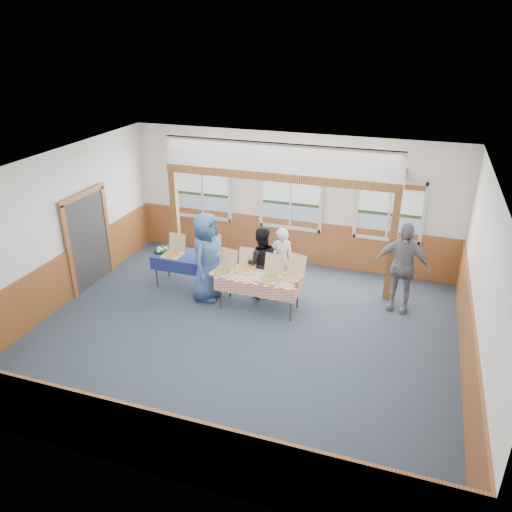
{
  "coord_description": "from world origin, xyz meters",
  "views": [
    {
      "loc": [
        2.84,
        -7.59,
        5.38
      ],
      "look_at": [
        -0.05,
        1.0,
        1.2
      ],
      "focal_mm": 35.0,
      "sensor_mm": 36.0,
      "label": 1
    }
  ],
  "objects": [
    {
      "name": "man_blue",
      "position": [
        -1.19,
        1.11,
        0.97
      ],
      "size": [
        0.64,
        0.96,
        1.94
      ],
      "primitive_type": "imported",
      "rotation": [
        0.0,
        0.0,
        1.55
      ],
      "color": "#355486",
      "rests_on": "floor"
    },
    {
      "name": "pizza_box_c",
      "position": [
        -0.73,
        0.92,
        0.82
      ],
      "size": [
        0.49,
        0.57,
        0.45
      ],
      "rotation": [
        0.0,
        0.0,
        -0.18
      ],
      "color": "#D0B08A",
      "rests_on": "table_right"
    },
    {
      "name": "woman_white",
      "position": [
        0.23,
        1.88,
        0.76
      ],
      "size": [
        0.65,
        0.55,
        1.51
      ],
      "primitive_type": "imported",
      "rotation": [
        0.0,
        0.0,
        3.55
      ],
      "color": "silver",
      "rests_on": "floor"
    },
    {
      "name": "pizza_box_b",
      "position": [
        -1.36,
        1.63,
        0.82
      ],
      "size": [
        0.4,
        0.49,
        0.42
      ],
      "rotation": [
        0.0,
        0.0,
        -0.03
      ],
      "color": "#D0B08A",
      "rests_on": "table_left"
    },
    {
      "name": "wainscot_back",
      "position": [
        0.0,
        3.48,
        0.55
      ],
      "size": [
        7.98,
        0.05,
        1.1
      ],
      "primitive_type": "cube",
      "color": "brown",
      "rests_on": "floor"
    },
    {
      "name": "wall_right",
      "position": [
        4.0,
        0.0,
        1.6
      ],
      "size": [
        0.0,
        8.0,
        8.0
      ],
      "primitive_type": "plane",
      "rotation": [
        1.57,
        0.0,
        -1.57
      ],
      "color": "silver",
      "rests_on": "floor"
    },
    {
      "name": "post_left",
      "position": [
        -2.5,
        2.3,
        1.2
      ],
      "size": [
        0.15,
        0.15,
        2.4
      ],
      "primitive_type": "cube",
      "color": "#552913",
      "rests_on": "floor"
    },
    {
      "name": "window_mid",
      "position": [
        0.0,
        3.46,
        1.68
      ],
      "size": [
        1.56,
        0.1,
        1.46
      ],
      "color": "silver",
      "rests_on": "wall_back"
    },
    {
      "name": "woman_black",
      "position": [
        -0.14,
        1.56,
        0.79
      ],
      "size": [
        0.94,
        0.85,
        1.59
      ],
      "primitive_type": "imported",
      "rotation": [
        0.0,
        0.0,
        3.53
      ],
      "color": "black",
      "rests_on": "floor"
    },
    {
      "name": "wainscot_right",
      "position": [
        3.98,
        0.0,
        0.55
      ],
      "size": [
        0.05,
        6.98,
        1.1
      ],
      "primitive_type": "cube",
      "color": "brown",
      "rests_on": "floor"
    },
    {
      "name": "table_right",
      "position": [
        0.01,
        1.01,
        0.7
      ],
      "size": [
        1.79,
        1.04,
        0.76
      ],
      "rotation": [
        0.0,
        0.0,
        -0.17
      ],
      "color": "#2E2E2E",
      "rests_on": "floor"
    },
    {
      "name": "post_right",
      "position": [
        2.5,
        2.3,
        1.2
      ],
      "size": [
        0.15,
        0.15,
        2.4
      ],
      "primitive_type": "cube",
      "color": "#552913",
      "rests_on": "floor"
    },
    {
      "name": "ceiling",
      "position": [
        0.0,
        0.0,
        3.2
      ],
      "size": [
        8.0,
        8.0,
        0.0
      ],
      "primitive_type": "plane",
      "rotation": [
        3.14,
        0.0,
        0.0
      ],
      "color": "white",
      "rests_on": "wall_back"
    },
    {
      "name": "wainscot_front",
      "position": [
        0.0,
        -3.48,
        0.55
      ],
      "size": [
        7.98,
        0.05,
        1.1
      ],
      "primitive_type": "cube",
      "color": "brown",
      "rests_on": "floor"
    },
    {
      "name": "cross_beam",
      "position": [
        0.0,
        2.3,
        2.49
      ],
      "size": [
        5.15,
        0.18,
        0.18
      ],
      "primitive_type": "cube",
      "color": "#552913",
      "rests_on": "post_left"
    },
    {
      "name": "window_right",
      "position": [
        2.3,
        3.46,
        1.68
      ],
      "size": [
        1.56,
        0.1,
        1.46
      ],
      "color": "silver",
      "rests_on": "wall_back"
    },
    {
      "name": "pizza_box_d",
      "position": [
        -0.35,
        1.21,
        0.82
      ],
      "size": [
        0.41,
        0.49,
        0.41
      ],
      "rotation": [
        0.0,
        0.0,
        0.1
      ],
      "color": "#D0B08A",
      "rests_on": "table_right"
    },
    {
      "name": "wall_back",
      "position": [
        0.0,
        3.5,
        1.6
      ],
      "size": [
        8.0,
        0.0,
        8.0
      ],
      "primitive_type": "plane",
      "rotation": [
        1.57,
        0.0,
        0.0
      ],
      "color": "silver",
      "rests_on": "floor"
    },
    {
      "name": "drink_glass",
      "position": [
        0.86,
        0.76,
        0.83
      ],
      "size": [
        0.07,
        0.07,
        0.15
      ],
      "primitive_type": "cylinder",
      "color": "#A45B1B",
      "rests_on": "table_right"
    },
    {
      "name": "window_left",
      "position": [
        -2.3,
        3.46,
        1.68
      ],
      "size": [
        1.56,
        0.1,
        1.46
      ],
      "color": "silver",
      "rests_on": "wall_back"
    },
    {
      "name": "cased_opening",
      "position": [
        -3.96,
        0.9,
        1.05
      ],
      "size": [
        0.06,
        1.3,
        2.1
      ],
      "primitive_type": "cube",
      "color": "#2E2E2E",
      "rests_on": "wall_left"
    },
    {
      "name": "table_left",
      "position": [
        -1.71,
        1.47,
        0.7
      ],
      "size": [
        1.85,
        1.2,
        0.76
      ],
      "rotation": [
        0.0,
        0.0,
        -0.27
      ],
      "color": "#2E2E2E",
      "rests_on": "floor"
    },
    {
      "name": "wall_left",
      "position": [
        -4.0,
        0.0,
        1.6
      ],
      "size": [
        0.0,
        8.0,
        8.0
      ],
      "primitive_type": "plane",
      "rotation": [
        1.57,
        0.0,
        1.57
      ],
      "color": "silver",
      "rests_on": "floor"
    },
    {
      "name": "pizza_box_e",
      "position": [
        0.26,
        0.94,
        0.83
      ],
      "size": [
        0.49,
        0.57,
        0.46
      ],
      "rotation": [
        0.0,
        0.0,
        -0.14
      ],
      "color": "#D0B08A",
      "rests_on": "table_right"
    },
    {
      "name": "wall_front",
      "position": [
        0.0,
        -3.5,
        1.6
      ],
      "size": [
        8.0,
        0.0,
        8.0
      ],
      "primitive_type": "plane",
      "rotation": [
        -1.57,
        0.0,
        0.0
      ],
      "color": "silver",
      "rests_on": "floor"
    },
    {
      "name": "pizza_box_a",
      "position": [
        -2.11,
        1.36,
        0.82
      ],
      "size": [
        0.42,
        0.5,
        0.44
      ],
      "rotation": [
        0.0,
        0.0,
        -0.04
      ],
      "color": "#D0B08A",
      "rests_on": "table_left"
    },
    {
      "name": "pizza_box_f",
      "position": [
        0.67,
        1.16,
        0.82
      ],
      "size": [
        0.49,
        0.56,
        0.43
      ],
      "rotation": [
        0.0,
        0.0,
        -0.23
      ],
      "color": "#D0B08A",
      "rests_on": "table_right"
    },
    {
      "name": "person_grey",
      "position": [
        2.75,
        1.95,
        0.95
      ],
      "size": [
        1.17,
        0.6,
        1.91
      ],
      "primitive_type": "imported",
      "rotation": [
        0.0,
        0.0,
        -0.13
      ],
      "color": "slate",
      "rests_on": "floor"
    },
    {
      "name": "floor",
      "position": [
        0.0,
        0.0,
        0.0
      ],
      "size": [
        8.0,
        8.0,
        0.0
      ],
      "primitive_type": "plane",
      "color": "#262F3F",
      "rests_on": "ground"
    },
    {
      "name": "wainscot_left",
      "position": [
        -3.98,
        0.0,
        0.55
      ],
      "size": [
        0.05,
        6.98,
        1.1
      ],
      "primitive_type": "cube",
      "color": "brown",
      "rests_on": "floor"
    },
    {
      "name": "veggie_tray",
      "position": [
        -2.46,
        1.47,
        0.79
      ],
      "size": [
        0.37,
        0.37,
        0.09
      ],
      "color": "black",
      "rests_on": "table_left"
    }
  ]
}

